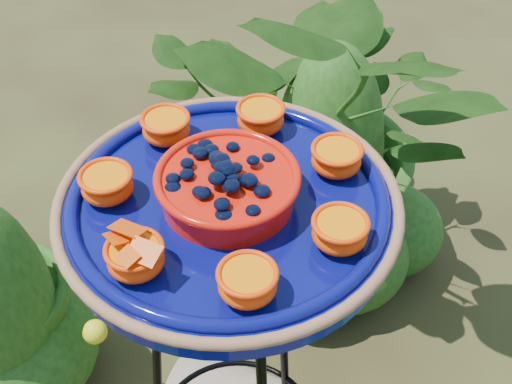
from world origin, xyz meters
TOP-DOWN VIEW (x-y plane):
  - tripod_stand at (0.01, 0.10)m, footprint 0.41×0.41m
  - feeder_dish at (0.01, 0.10)m, footprint 0.57×0.57m
  - shrub_back_left at (-0.51, 0.68)m, footprint 1.07×1.03m

SIDE VIEW (x-z plane):
  - shrub_back_left at x=-0.51m, z-range 0.00..0.91m
  - tripod_stand at x=0.01m, z-range 0.09..0.97m
  - feeder_dish at x=0.01m, z-range 0.86..0.97m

